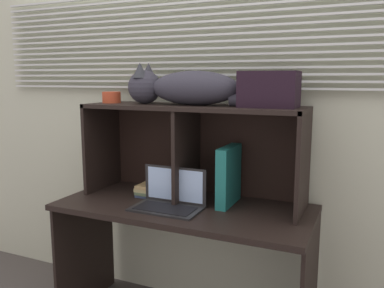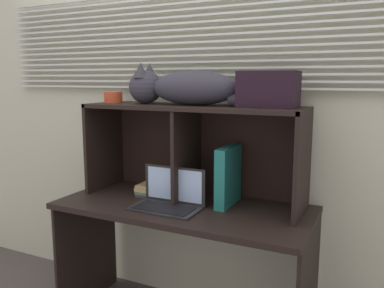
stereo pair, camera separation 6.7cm
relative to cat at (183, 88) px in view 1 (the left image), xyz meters
name	(u,v)px [view 1 (the left image)]	position (x,y,z in m)	size (l,w,h in m)	color
back_panel_with_blinds	(208,99)	(0.05, 0.23, -0.07)	(4.40, 0.08, 2.50)	beige
desk	(184,231)	(0.05, -0.11, -0.75)	(1.34, 0.59, 0.72)	black
hutch_shelf_unit	(194,136)	(0.05, 0.03, -0.26)	(1.20, 0.35, 0.52)	black
cat	(183,88)	(0.00, 0.00, 0.00)	(0.89, 0.20, 0.23)	#33313B
laptop	(169,200)	(0.01, -0.18, -0.57)	(0.35, 0.21, 0.20)	black
binder_upright	(229,176)	(0.26, 0.00, -0.45)	(0.06, 0.25, 0.31)	#1E736A
book_stack	(156,189)	(-0.17, 0.00, -0.57)	(0.17, 0.23, 0.07)	#3E5076
small_basket	(112,97)	(-0.46, 0.00, -0.06)	(0.11, 0.11, 0.06)	#C54828
storage_box	(269,89)	(0.46, 0.00, 0.00)	(0.28, 0.18, 0.18)	black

